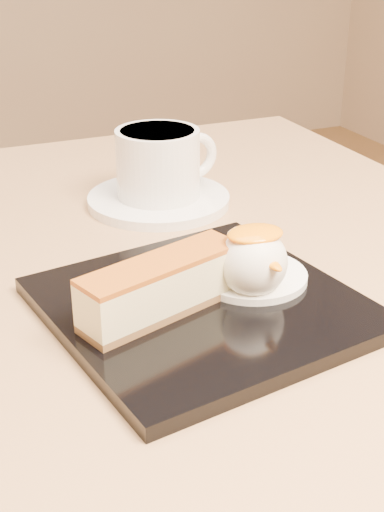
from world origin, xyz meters
name	(u,v)px	position (x,y,z in m)	size (l,w,h in m)	color
table	(113,418)	(0.00, 0.00, 0.56)	(0.80, 0.80, 0.72)	black
dessert_plate	(202,306)	(0.05, -0.10, 0.73)	(0.22, 0.22, 0.01)	black
cheesecake	(162,286)	(0.02, -0.10, 0.75)	(0.13, 0.07, 0.04)	brown
cream_smear	(251,276)	(0.10, -0.08, 0.73)	(0.09, 0.09, 0.01)	white
ice_cream_scoop	(253,262)	(0.09, -0.10, 0.76)	(0.05, 0.05, 0.05)	white
mango_sauce	(255,234)	(0.09, -0.10, 0.78)	(0.04, 0.03, 0.01)	orange
mint_sprig	(206,265)	(0.07, -0.06, 0.74)	(0.04, 0.03, 0.00)	green
saucer	(159,200)	(0.10, 0.13, 0.72)	(0.15, 0.15, 0.01)	white
coffee_cup	(160,162)	(0.10, 0.13, 0.77)	(0.12, 0.09, 0.07)	white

